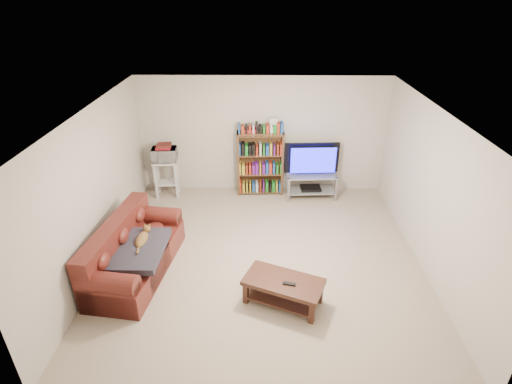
{
  "coord_description": "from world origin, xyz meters",
  "views": [
    {
      "loc": [
        -0.02,
        -5.22,
        3.95
      ],
      "look_at": [
        -0.1,
        0.4,
        1.0
      ],
      "focal_mm": 28.0,
      "sensor_mm": 36.0,
      "label": 1
    }
  ],
  "objects_px": {
    "bookshelf": "(260,162)",
    "coffee_table": "(283,287)",
    "sofa": "(132,255)",
    "tv_stand": "(311,181)"
  },
  "relations": [
    {
      "from": "bookshelf",
      "to": "coffee_table",
      "type": "bearing_deg",
      "value": -86.68
    },
    {
      "from": "sofa",
      "to": "coffee_table",
      "type": "height_order",
      "value": "sofa"
    },
    {
      "from": "coffee_table",
      "to": "bookshelf",
      "type": "xyz_separation_m",
      "value": [
        -0.34,
        3.3,
        0.43
      ]
    },
    {
      "from": "tv_stand",
      "to": "bookshelf",
      "type": "xyz_separation_m",
      "value": [
        -1.04,
        0.17,
        0.35
      ]
    },
    {
      "from": "sofa",
      "to": "bookshelf",
      "type": "xyz_separation_m",
      "value": [
        1.93,
        2.64,
        0.39
      ]
    },
    {
      "from": "sofa",
      "to": "tv_stand",
      "type": "xyz_separation_m",
      "value": [
        2.97,
        2.48,
        0.04
      ]
    },
    {
      "from": "sofa",
      "to": "coffee_table",
      "type": "relative_size",
      "value": 1.75
    },
    {
      "from": "sofa",
      "to": "tv_stand",
      "type": "relative_size",
      "value": 1.98
    },
    {
      "from": "coffee_table",
      "to": "sofa",
      "type": "bearing_deg",
      "value": -173.46
    },
    {
      "from": "sofa",
      "to": "tv_stand",
      "type": "bearing_deg",
      "value": 47.44
    }
  ]
}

